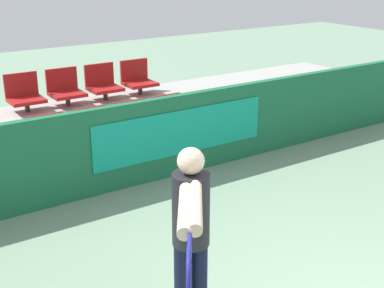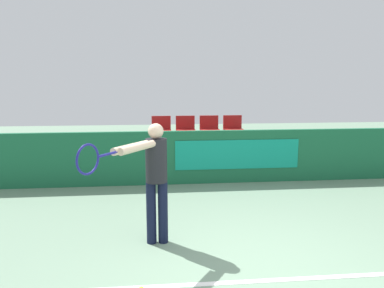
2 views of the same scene
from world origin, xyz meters
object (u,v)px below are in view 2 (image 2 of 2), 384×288
stadium_chair_6 (210,127)px  stadium_chair_7 (233,127)px  stadium_chair_5 (186,128)px  tennis_player (153,173)px  stadium_chair_3 (242,148)px  stadium_chair_4 (161,128)px  stadium_chair_0 (163,150)px  stadium_chair_1 (189,149)px  stadium_chair_2 (216,149)px

stadium_chair_6 → stadium_chair_7: same height
stadium_chair_5 → tennis_player: (-0.83, -4.69, 0.01)m
stadium_chair_3 → stadium_chair_4: (-1.85, 1.01, 0.37)m
stadium_chair_0 → stadium_chair_6: 1.64m
stadium_chair_1 → stadium_chair_7: bearing=39.5°
stadium_chair_4 → stadium_chair_0: bearing=-90.0°
stadium_chair_6 → tennis_player: tennis_player is taller
stadium_chair_5 → stadium_chair_7: same height
stadium_chair_2 → stadium_chair_3: 0.62m
stadium_chair_0 → stadium_chair_3: bearing=0.0°
stadium_chair_2 → stadium_chair_0: bearing=180.0°
stadium_chair_5 → stadium_chair_7: 1.23m
stadium_chair_2 → tennis_player: 3.97m
stadium_chair_5 → stadium_chair_4: bearing=180.0°
stadium_chair_6 → tennis_player: size_ratio=0.33×
stadium_chair_2 → stadium_chair_4: 1.64m
stadium_chair_1 → tennis_player: bearing=-102.7°
tennis_player → stadium_chair_5: bearing=113.8°
stadium_chair_1 → stadium_chair_2: 0.62m
stadium_chair_6 → stadium_chair_3: bearing=-58.7°
stadium_chair_1 → stadium_chair_4: (-0.62, 1.01, 0.37)m
stadium_chair_4 → tennis_player: (-0.21, -4.69, 0.01)m
stadium_chair_0 → stadium_chair_4: stadium_chair_4 is taller
stadium_chair_5 → stadium_chair_1: bearing=-90.0°
stadium_chair_1 → stadium_chair_4: stadium_chair_4 is taller
stadium_chair_1 → stadium_chair_3: bearing=0.0°
stadium_chair_1 → stadium_chair_2: size_ratio=1.00×
stadium_chair_4 → stadium_chair_6: bearing=0.0°
stadium_chair_7 → tennis_player: (-2.06, -4.69, 0.01)m
stadium_chair_3 → stadium_chair_2: bearing=180.0°
stadium_chair_7 → stadium_chair_2: bearing=-121.3°
stadium_chair_4 → tennis_player: 4.70m
stadium_chair_0 → stadium_chair_5: bearing=58.7°
stadium_chair_1 → stadium_chair_5: 1.08m
stadium_chair_4 → tennis_player: tennis_player is taller
stadium_chair_2 → tennis_player: bearing=-111.5°
stadium_chair_3 → stadium_chair_4: bearing=151.2°
stadium_chair_0 → stadium_chair_1: size_ratio=1.00×
stadium_chair_0 → stadium_chair_3: (1.85, 0.00, 0.00)m
stadium_chair_2 → stadium_chair_5: bearing=121.3°
stadium_chair_0 → stadium_chair_4: size_ratio=1.00×
stadium_chair_7 → stadium_chair_0: bearing=-151.2°
stadium_chair_6 → tennis_player: bearing=-107.1°
stadium_chair_2 → stadium_chair_7: size_ratio=1.00×
tennis_player → stadium_chair_1: bearing=111.1°
stadium_chair_0 → stadium_chair_6: size_ratio=1.00×
stadium_chair_1 → stadium_chair_6: bearing=58.7°
stadium_chair_1 → tennis_player: 3.79m
stadium_chair_2 → stadium_chair_6: size_ratio=1.00×
stadium_chair_2 → stadium_chair_7: 1.24m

